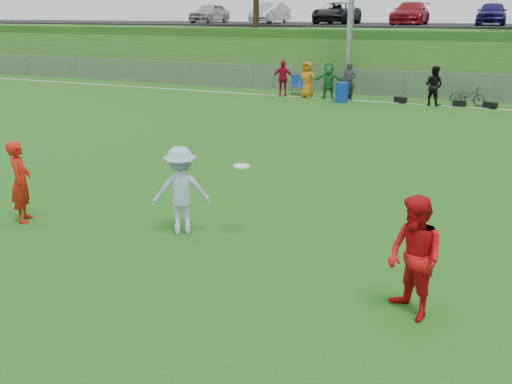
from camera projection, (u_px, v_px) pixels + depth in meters
The scene contains 15 objects.
ground at pixel (194, 246), 10.00m from camera, with size 120.00×120.00×0.00m, color #225712.
sideline_far at pixel (395, 103), 25.66m from camera, with size 60.00×0.10×0.01m, color white.
fence at pixel (404, 84), 27.20m from camera, with size 58.00×0.06×1.30m.
berm at pixel (436, 51), 36.52m from camera, with size 120.00×18.00×3.00m, color #215117.
parking_lot at pixel (443, 25), 37.79m from camera, with size 120.00×12.00×0.10m, color black.
car_row at pixel (423, 13), 37.14m from camera, with size 32.04×5.18×1.44m.
spectator_row at pixel (340, 81), 26.41m from camera, with size 8.10×0.89×1.69m.
gear_bags at pixel (421, 101), 25.26m from camera, with size 6.99×0.56×0.26m.
player_red_left at pixel (21, 182), 10.99m from camera, with size 0.58×0.38×1.60m, color red.
player_red_center at pixel (414, 258), 7.49m from camera, with size 0.82×0.64×1.68m, color red.
player_blue at pixel (181, 191), 10.38m from camera, with size 1.05×0.61×1.63m, color #A4C4E4.
frisbee at pixel (242, 166), 10.02m from camera, with size 0.30×0.30×0.03m.
recycling_bin at pixel (342, 92), 25.71m from camera, with size 0.60×0.60×0.90m, color #0E319E.
camp_chair at pixel (297, 89), 28.24m from camera, with size 0.67×0.67×0.94m.
bicycle at pixel (468, 96), 24.96m from camera, with size 0.55×1.57×0.82m, color #29292B.
Camera 1 is at (4.77, -7.99, 3.93)m, focal length 40.00 mm.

